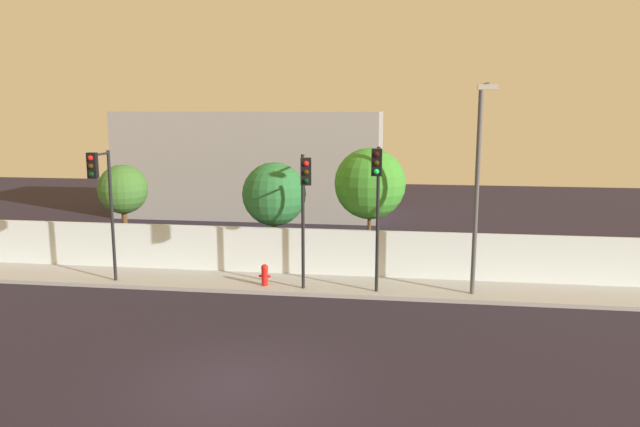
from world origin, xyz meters
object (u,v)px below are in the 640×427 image
object	(u,v)px
traffic_light_right	(377,190)
street_lamp_curbside	(478,175)
roadside_tree_midleft	(274,194)
roadside_tree_midright	(370,184)
fire_hydrant	(265,274)
traffic_light_center	(102,189)
roadside_tree_leftmost	(123,190)
traffic_light_left	(304,194)

from	to	relation	value
traffic_light_right	street_lamp_curbside	size ratio (longest dim) A/B	0.71
traffic_light_right	street_lamp_curbside	distance (m)	3.43
traffic_light_right	roadside_tree_midleft	bearing A→B (deg)	140.65
traffic_light_right	roadside_tree_midright	bearing A→B (deg)	97.32
street_lamp_curbside	fire_hydrant	bearing A→B (deg)	178.60
fire_hydrant	traffic_light_right	bearing A→B (deg)	-9.26
traffic_light_center	traffic_light_right	bearing A→B (deg)	0.68
roadside_tree_leftmost	roadside_tree_midright	world-z (taller)	roadside_tree_midright
traffic_light_center	roadside_tree_midleft	world-z (taller)	traffic_light_center
roadside_tree_midright	street_lamp_curbside	bearing A→B (deg)	-38.90
traffic_light_center	roadside_tree_leftmost	distance (m)	3.86
traffic_light_left	street_lamp_curbside	size ratio (longest dim) A/B	0.67
traffic_light_center	fire_hydrant	size ratio (longest dim) A/B	6.15
roadside_tree_midright	traffic_light_center	bearing A→B (deg)	-158.60
traffic_light_left	traffic_light_center	xyz separation A→B (m)	(-7.39, 0.12, 0.04)
street_lamp_curbside	fire_hydrant	size ratio (longest dim) A/B	9.02
roadside_tree_leftmost	roadside_tree_midleft	world-z (taller)	roadside_tree_midleft
traffic_light_right	roadside_tree_midright	size ratio (longest dim) A/B	1.02
traffic_light_left	fire_hydrant	xyz separation A→B (m)	(-1.65, 0.91, -3.11)
traffic_light_left	roadside_tree_midright	xyz separation A→B (m)	(1.99, 3.80, -0.06)
traffic_light_right	roadside_tree_midleft	size ratio (longest dim) A/B	1.16
street_lamp_curbside	roadside_tree_leftmost	xyz separation A→B (m)	(-14.23, 3.08, -1.20)
traffic_light_right	fire_hydrant	bearing A→B (deg)	170.74
traffic_light_center	roadside_tree_leftmost	xyz separation A→B (m)	(-1.03, 3.68, -0.55)
roadside_tree_midright	roadside_tree_leftmost	bearing A→B (deg)	180.00
roadside_tree_leftmost	roadside_tree_midright	size ratio (longest dim) A/B	0.84
roadside_tree_leftmost	roadside_tree_midleft	xyz separation A→B (m)	(6.53, 0.00, -0.06)
traffic_light_center	traffic_light_right	size ratio (longest dim) A/B	0.96
traffic_light_center	traffic_light_right	world-z (taller)	traffic_light_right
street_lamp_curbside	roadside_tree_midright	distance (m)	4.96
roadside_tree_midleft	roadside_tree_midright	distance (m)	3.92
traffic_light_center	roadside_tree_midleft	distance (m)	6.64
traffic_light_right	roadside_tree_midleft	xyz separation A→B (m)	(-4.34, 3.56, -0.74)
traffic_light_center	roadside_tree_midleft	xyz separation A→B (m)	(5.50, 3.68, -0.61)
traffic_light_center	fire_hydrant	xyz separation A→B (m)	(5.75, 0.78, -3.15)
traffic_light_right	street_lamp_curbside	world-z (taller)	street_lamp_curbside
traffic_light_center	roadside_tree_midright	world-z (taller)	traffic_light_center
fire_hydrant	roadside_tree_midright	bearing A→B (deg)	38.49
traffic_light_right	roadside_tree_midright	world-z (taller)	traffic_light_right
traffic_light_right	traffic_light_left	bearing A→B (deg)	-174.42
traffic_light_left	fire_hydrant	size ratio (longest dim) A/B	6.06
fire_hydrant	roadside_tree_leftmost	size ratio (longest dim) A/B	0.19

